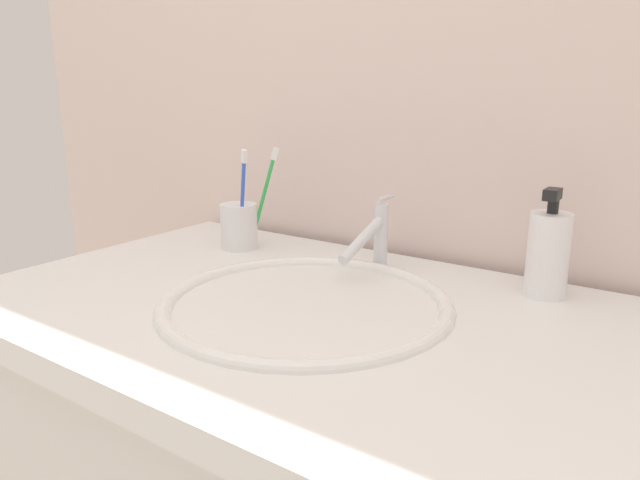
# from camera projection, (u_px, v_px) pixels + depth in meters

# --- Properties ---
(tiled_wall_back) EXTENTS (2.21, 0.04, 2.40)m
(tiled_wall_back) POSITION_uv_depth(u_px,v_px,m) (418.00, 69.00, 1.02)
(tiled_wall_back) COLOR beige
(tiled_wall_back) RESTS_ON ground
(sink_basin) EXTENTS (0.43, 0.43, 0.11)m
(sink_basin) POSITION_uv_depth(u_px,v_px,m) (309.00, 328.00, 0.84)
(sink_basin) COLOR white
(sink_basin) RESTS_ON vanity_counter
(faucet) EXTENTS (0.02, 0.17, 0.12)m
(faucet) POSITION_uv_depth(u_px,v_px,m) (376.00, 236.00, 0.97)
(faucet) COLOR silver
(faucet) RESTS_ON sink_basin
(toothbrush_cup) EXTENTS (0.07, 0.07, 0.09)m
(toothbrush_cup) POSITION_uv_depth(u_px,v_px,m) (239.00, 226.00, 1.11)
(toothbrush_cup) COLOR white
(toothbrush_cup) RESTS_ON vanity_counter
(toothbrush_blue) EXTENTS (0.04, 0.03, 0.19)m
(toothbrush_blue) POSITION_uv_depth(u_px,v_px,m) (243.00, 193.00, 1.07)
(toothbrush_blue) COLOR blue
(toothbrush_blue) RESTS_ON toothbrush_cup
(toothbrush_green) EXTENTS (0.05, 0.05, 0.19)m
(toothbrush_green) POSITION_uv_depth(u_px,v_px,m) (265.00, 191.00, 1.10)
(toothbrush_green) COLOR green
(toothbrush_green) RESTS_ON toothbrush_cup
(soap_dispenser) EXTENTS (0.06, 0.06, 0.17)m
(soap_dispenser) POSITION_uv_depth(u_px,v_px,m) (548.00, 253.00, 0.85)
(soap_dispenser) COLOR white
(soap_dispenser) RESTS_ON vanity_counter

